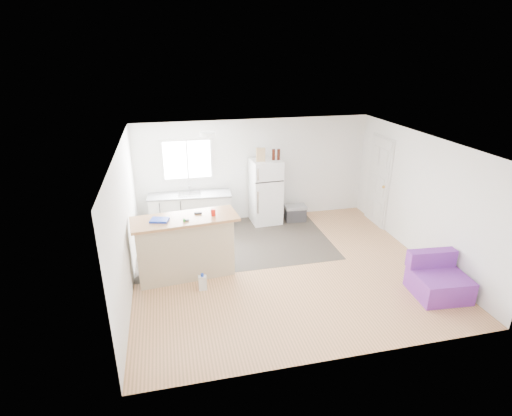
{
  "coord_description": "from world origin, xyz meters",
  "views": [
    {
      "loc": [
        -1.98,
        -6.36,
        3.87
      ],
      "look_at": [
        -0.37,
        0.7,
        0.97
      ],
      "focal_mm": 28.0,
      "sensor_mm": 36.0,
      "label": 1
    }
  ],
  "objects_px": {
    "kitchen_cabinets": "(191,211)",
    "bottle_left": "(274,155)",
    "mop": "(184,267)",
    "red_cup": "(213,212)",
    "peninsula": "(185,246)",
    "refrigerator": "(266,192)",
    "cardboard_box": "(261,155)",
    "purple_seat": "(438,280)",
    "bottle_right": "(279,154)",
    "cooler": "(295,213)",
    "blue_tray": "(160,220)",
    "cleaner_jug": "(203,283)"
  },
  "relations": [
    {
      "from": "kitchen_cabinets",
      "to": "bottle_left",
      "type": "height_order",
      "value": "bottle_left"
    },
    {
      "from": "mop",
      "to": "red_cup",
      "type": "xyz_separation_m",
      "value": [
        0.57,
        0.11,
        0.96
      ]
    },
    {
      "from": "peninsula",
      "to": "refrigerator",
      "type": "height_order",
      "value": "refrigerator"
    },
    {
      "from": "red_cup",
      "to": "cardboard_box",
      "type": "relative_size",
      "value": 0.4
    },
    {
      "from": "purple_seat",
      "to": "cardboard_box",
      "type": "distance_m",
      "value": 4.39
    },
    {
      "from": "purple_seat",
      "to": "bottle_right",
      "type": "relative_size",
      "value": 3.59
    },
    {
      "from": "peninsula",
      "to": "cooler",
      "type": "xyz_separation_m",
      "value": [
        2.72,
        1.92,
        -0.38
      ]
    },
    {
      "from": "bottle_left",
      "to": "red_cup",
      "type": "bearing_deg",
      "value": -129.25
    },
    {
      "from": "purple_seat",
      "to": "mop",
      "type": "height_order",
      "value": "mop"
    },
    {
      "from": "red_cup",
      "to": "bottle_left",
      "type": "bearing_deg",
      "value": 50.75
    },
    {
      "from": "blue_tray",
      "to": "bottle_right",
      "type": "relative_size",
      "value": 1.2
    },
    {
      "from": "blue_tray",
      "to": "cardboard_box",
      "type": "relative_size",
      "value": 1.0
    },
    {
      "from": "cleaner_jug",
      "to": "mop",
      "type": "bearing_deg",
      "value": 125.3
    },
    {
      "from": "cardboard_box",
      "to": "purple_seat",
      "type": "bearing_deg",
      "value": -57.52
    },
    {
      "from": "bottle_left",
      "to": "cardboard_box",
      "type": "bearing_deg",
      "value": -172.27
    },
    {
      "from": "bottle_right",
      "to": "cleaner_jug",
      "type": "bearing_deg",
      "value": -128.81
    },
    {
      "from": "bottle_left",
      "to": "peninsula",
      "type": "bearing_deg",
      "value": -137.54
    },
    {
      "from": "peninsula",
      "to": "bottle_left",
      "type": "relative_size",
      "value": 7.62
    },
    {
      "from": "kitchen_cabinets",
      "to": "peninsula",
      "type": "relative_size",
      "value": 0.99
    },
    {
      "from": "cleaner_jug",
      "to": "red_cup",
      "type": "distance_m",
      "value": 1.23
    },
    {
      "from": "peninsula",
      "to": "purple_seat",
      "type": "relative_size",
      "value": 2.12
    },
    {
      "from": "peninsula",
      "to": "cleaner_jug",
      "type": "distance_m",
      "value": 0.75
    },
    {
      "from": "peninsula",
      "to": "mop",
      "type": "distance_m",
      "value": 0.37
    },
    {
      "from": "cooler",
      "to": "cardboard_box",
      "type": "relative_size",
      "value": 1.75
    },
    {
      "from": "bottle_left",
      "to": "cooler",
      "type": "bearing_deg",
      "value": -6.41
    },
    {
      "from": "peninsula",
      "to": "cooler",
      "type": "distance_m",
      "value": 3.35
    },
    {
      "from": "cardboard_box",
      "to": "bottle_left",
      "type": "distance_m",
      "value": 0.31
    },
    {
      "from": "refrigerator",
      "to": "bottle_right",
      "type": "distance_m",
      "value": 0.93
    },
    {
      "from": "peninsula",
      "to": "bottle_left",
      "type": "height_order",
      "value": "bottle_left"
    },
    {
      "from": "purple_seat",
      "to": "cardboard_box",
      "type": "height_order",
      "value": "cardboard_box"
    },
    {
      "from": "peninsula",
      "to": "cooler",
      "type": "bearing_deg",
      "value": 29.4
    },
    {
      "from": "purple_seat",
      "to": "red_cup",
      "type": "height_order",
      "value": "red_cup"
    },
    {
      "from": "refrigerator",
      "to": "mop",
      "type": "height_order",
      "value": "refrigerator"
    },
    {
      "from": "cardboard_box",
      "to": "kitchen_cabinets",
      "type": "bearing_deg",
      "value": 175.49
    },
    {
      "from": "blue_tray",
      "to": "bottle_left",
      "type": "height_order",
      "value": "bottle_left"
    },
    {
      "from": "cleaner_jug",
      "to": "purple_seat",
      "type": "bearing_deg",
      "value": -11.82
    },
    {
      "from": "cleaner_jug",
      "to": "cardboard_box",
      "type": "relative_size",
      "value": 1.04
    },
    {
      "from": "kitchen_cabinets",
      "to": "red_cup",
      "type": "relative_size",
      "value": 15.75
    },
    {
      "from": "kitchen_cabinets",
      "to": "mop",
      "type": "xyz_separation_m",
      "value": [
        -0.29,
        -2.2,
        -0.19
      ]
    },
    {
      "from": "blue_tray",
      "to": "bottle_left",
      "type": "xyz_separation_m",
      "value": [
        2.56,
        2.03,
        0.5
      ]
    },
    {
      "from": "red_cup",
      "to": "blue_tray",
      "type": "distance_m",
      "value": 0.93
    },
    {
      "from": "kitchen_cabinets",
      "to": "refrigerator",
      "type": "xyz_separation_m",
      "value": [
        1.76,
        -0.04,
        0.34
      ]
    },
    {
      "from": "refrigerator",
      "to": "cooler",
      "type": "height_order",
      "value": "refrigerator"
    },
    {
      "from": "kitchen_cabinets",
      "to": "cooler",
      "type": "relative_size",
      "value": 3.59
    },
    {
      "from": "cardboard_box",
      "to": "mop",
      "type": "bearing_deg",
      "value": -132.55
    },
    {
      "from": "cleaner_jug",
      "to": "bottle_left",
      "type": "height_order",
      "value": "bottle_left"
    },
    {
      "from": "refrigerator",
      "to": "purple_seat",
      "type": "bearing_deg",
      "value": -62.7
    },
    {
      "from": "refrigerator",
      "to": "blue_tray",
      "type": "bearing_deg",
      "value": -142.0
    },
    {
      "from": "bottle_right",
      "to": "cooler",
      "type": "bearing_deg",
      "value": -7.19
    },
    {
      "from": "peninsula",
      "to": "mop",
      "type": "bearing_deg",
      "value": -113.99
    }
  ]
}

